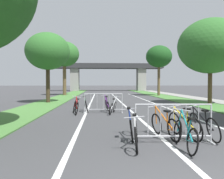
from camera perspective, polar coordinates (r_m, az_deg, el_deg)
grass_verge_left at (r=24.44m, az=-12.78°, el=-2.10°), size 2.54×53.35×0.05m
grass_verge_right at (r=25.28m, az=14.46°, el=-1.99°), size 2.54×53.35×0.05m
sidewalk_path_right at (r=26.08m, az=19.30°, el=-1.89°), size 2.07×53.35×0.08m
lane_stripe_center at (r=17.82m, az=2.61°, el=-3.50°), size 0.14×30.86×0.01m
lane_stripe_right_lane at (r=18.24m, az=10.54°, el=-3.41°), size 0.14×30.86×0.01m
lane_stripe_left_lane at (r=17.74m, az=-5.56°, el=-3.53°), size 0.14×30.86×0.01m
overpass_bridge at (r=46.42m, az=-0.97°, el=4.86°), size 22.58×3.37×5.66m
tree_left_maple_mid at (r=18.77m, az=-16.20°, el=9.37°), size 3.51×3.51×5.66m
tree_left_oak_near at (r=29.82m, az=-12.14°, el=8.81°), size 3.82×3.82×7.02m
tree_right_cypress_far at (r=18.47m, az=23.98°, el=10.12°), size 4.82×4.82×6.42m
tree_right_pine_near at (r=28.91m, az=11.97°, el=8.22°), size 3.26×3.26×6.36m
crowd_barrier_nearest at (r=6.20m, az=15.47°, el=-8.47°), size 2.11×0.52×1.05m
crowd_barrier_second at (r=11.99m, az=-2.25°, el=-3.55°), size 2.10×0.52×1.05m
bicycle_silver_0 at (r=11.61m, az=0.31°, el=-4.52°), size 0.74×1.69×0.93m
bicycle_purple_1 at (r=12.38m, az=-1.21°, el=-4.10°), size 0.51×1.65×0.97m
bicycle_black_2 at (r=6.99m, az=22.44°, el=-8.48°), size 0.53×1.75×0.95m
bicycle_yellow_3 at (r=6.85m, az=17.99°, el=-8.67°), size 0.66×1.70×0.92m
bicycle_green_4 at (r=12.55m, az=-6.66°, el=-3.95°), size 0.56×1.68×0.97m
bicycle_orange_5 at (r=6.72m, az=13.30°, el=-8.99°), size 0.65×1.66×0.93m
bicycle_red_6 at (r=11.69m, az=-9.29°, el=-4.45°), size 0.53×1.68×0.92m
bicycle_white_7 at (r=5.62m, az=6.20°, el=-11.25°), size 0.53×1.57×0.85m
bicycle_teal_8 at (r=5.76m, az=18.16°, el=-10.86°), size 0.49×1.69×0.94m
bicycle_blue_9 at (r=6.52m, az=4.91°, el=-9.40°), size 0.46×1.58×0.93m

